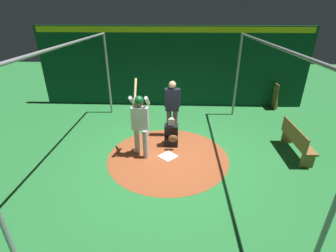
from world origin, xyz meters
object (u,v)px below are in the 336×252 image
Objects in this scene: home_plate at (168,156)px; batter at (140,120)px; bench at (296,140)px; catcher at (171,135)px; bat_rack at (275,97)px; umpire at (172,106)px.

batter is (-0.06, -0.75, 1.06)m from home_plate.
bench is at bearing 93.21° from batter.
catcher reaches higher than bench.
catcher is 5.33m from bat_rack.
home_plate is at bearing -6.54° from catcher.
umpire is 3.69m from bench.
bat_rack is at bearing 122.38° from umpire.
catcher is 0.95m from umpire.
batter is at bearing -54.71° from catcher.
home_plate is at bearing -46.93° from bat_rack.
umpire is 1.72× the size of bat_rack.
umpire reaches higher than bat_rack.
bench is at bearing 84.47° from catcher.
bat_rack is (-3.32, 4.16, 0.14)m from catcher.
umpire reaches higher than home_plate.
batter reaches higher than catcher.
home_plate is 0.23× the size of umpire.
batter is at bearing -51.95° from bat_rack.
catcher is at bearing 0.02° from umpire.
catcher is at bearing -95.53° from bench.
home_plate is 0.46× the size of catcher.
batter reaches higher than umpire.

